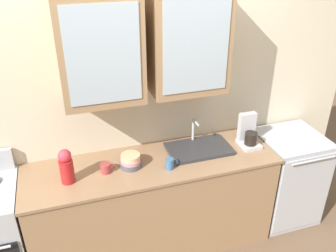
% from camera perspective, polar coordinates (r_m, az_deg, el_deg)
% --- Properties ---
extents(ground_plane, '(10.00, 10.00, 0.00)m').
position_cam_1_polar(ground_plane, '(3.60, -2.19, -17.88)').
color(ground_plane, brown).
extents(back_wall_unit, '(4.10, 0.47, 2.52)m').
position_cam_1_polar(back_wall_unit, '(3.02, -4.38, 5.25)').
color(back_wall_unit, beige).
rests_on(back_wall_unit, ground_plane).
extents(counter, '(2.12, 0.63, 0.91)m').
position_cam_1_polar(counter, '(3.29, -2.34, -12.37)').
color(counter, '#93704C').
rests_on(counter, ground_plane).
extents(sink_faucet, '(0.55, 0.34, 0.24)m').
position_cam_1_polar(sink_faucet, '(3.17, 4.87, -3.52)').
color(sink_faucet, '#2D2D30').
rests_on(sink_faucet, counter).
extents(bowl_stack, '(0.18, 0.18, 0.11)m').
position_cam_1_polar(bowl_stack, '(2.95, -5.95, -5.53)').
color(bowl_stack, '#4C4C54').
rests_on(bowl_stack, counter).
extents(vase, '(0.11, 0.11, 0.29)m').
position_cam_1_polar(vase, '(2.82, -15.86, -6.19)').
color(vase, '#B21E1E').
rests_on(vase, counter).
extents(cup_near_sink, '(0.10, 0.07, 0.09)m').
position_cam_1_polar(cup_near_sink, '(2.91, 0.32, -5.99)').
color(cup_near_sink, '#38608C').
rests_on(cup_near_sink, counter).
extents(cup_near_bowls, '(0.12, 0.09, 0.08)m').
position_cam_1_polar(cup_near_bowls, '(2.92, -9.82, -6.56)').
color(cup_near_bowls, '#993838').
rests_on(cup_near_bowls, counter).
extents(dishwasher, '(0.59, 0.62, 0.91)m').
position_cam_1_polar(dishwasher, '(3.80, 18.20, -7.67)').
color(dishwasher, '#ADAFB5').
rests_on(dishwasher, ground_plane).
extents(coffee_maker, '(0.17, 0.20, 0.29)m').
position_cam_1_polar(coffee_maker, '(3.28, 12.64, -1.18)').
color(coffee_maker, '#B7B7BC').
rests_on(coffee_maker, counter).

